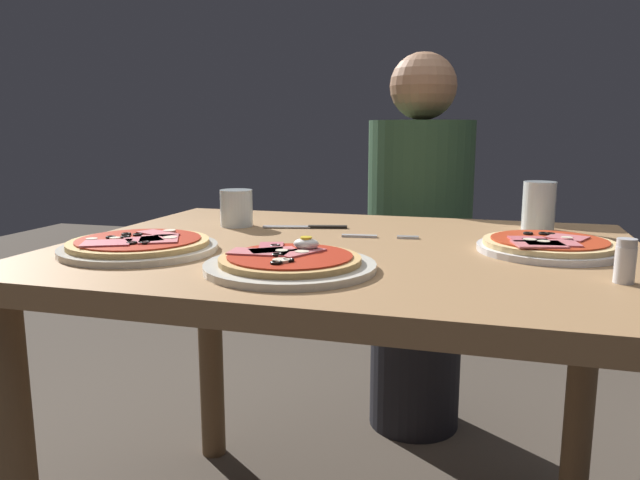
{
  "coord_description": "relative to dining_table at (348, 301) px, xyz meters",
  "views": [
    {
      "loc": [
        0.27,
        -1.14,
        0.95
      ],
      "look_at": [
        -0.03,
        -0.12,
        0.76
      ],
      "focal_mm": 33.87,
      "sensor_mm": 36.0,
      "label": 1
    }
  ],
  "objects": [
    {
      "name": "dining_table",
      "position": [
        0.0,
        0.0,
        0.0
      ],
      "size": [
        1.12,
        0.86,
        0.73
      ],
      "color": "#9E754C",
      "rests_on": "ground"
    },
    {
      "name": "pizza_foreground",
      "position": [
        -0.04,
        -0.23,
        0.13
      ],
      "size": [
        0.28,
        0.28,
        0.05
      ],
      "color": "silver",
      "rests_on": "dining_table"
    },
    {
      "name": "pizza_across_left",
      "position": [
        0.37,
        0.04,
        0.13
      ],
      "size": [
        0.26,
        0.26,
        0.03
      ],
      "color": "white",
      "rests_on": "dining_table"
    },
    {
      "name": "pizza_across_right",
      "position": [
        -0.36,
        -0.17,
        0.13
      ],
      "size": [
        0.29,
        0.29,
        0.03
      ],
      "color": "silver",
      "rests_on": "dining_table"
    },
    {
      "name": "water_glass_near",
      "position": [
        -0.31,
        0.16,
        0.15
      ],
      "size": [
        0.08,
        0.08,
        0.09
      ],
      "color": "silver",
      "rests_on": "dining_table"
    },
    {
      "name": "water_glass_far",
      "position": [
        0.37,
        0.3,
        0.16
      ],
      "size": [
        0.07,
        0.07,
        0.11
      ],
      "color": "silver",
      "rests_on": "dining_table"
    },
    {
      "name": "fork",
      "position": [
        0.03,
        0.1,
        0.12
      ],
      "size": [
        0.16,
        0.04,
        0.0
      ],
      "color": "silver",
      "rests_on": "dining_table"
    },
    {
      "name": "knife",
      "position": [
        -0.13,
        0.18,
        0.12
      ],
      "size": [
        0.19,
        0.07,
        0.01
      ],
      "color": "silver",
      "rests_on": "dining_table"
    },
    {
      "name": "salt_shaker",
      "position": [
        0.46,
        -0.17,
        0.15
      ],
      "size": [
        0.03,
        0.03,
        0.07
      ],
      "color": "white",
      "rests_on": "dining_table"
    },
    {
      "name": "diner_person",
      "position": [
        0.05,
        0.73,
        -0.05
      ],
      "size": [
        0.32,
        0.32,
        1.18
      ],
      "rotation": [
        0.0,
        0.0,
        3.14
      ],
      "color": "black",
      "rests_on": "ground"
    }
  ]
}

